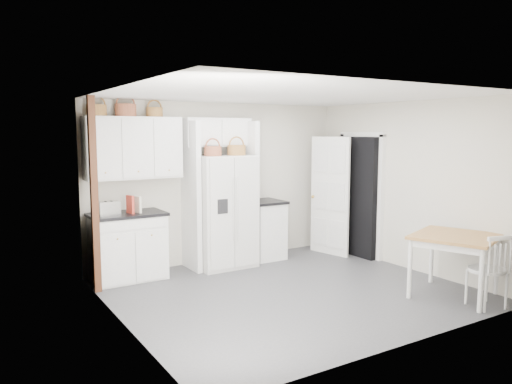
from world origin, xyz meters
TOP-DOWN VIEW (x-y plane):
  - floor at (0.00, 0.00)m, footprint 4.50×4.50m
  - ceiling at (0.00, 0.00)m, footprint 4.50×4.50m
  - wall_back at (0.00, 2.00)m, footprint 4.50×0.00m
  - wall_left at (-2.25, 0.00)m, footprint 0.00×4.00m
  - wall_right at (2.25, 0.00)m, footprint 0.00×4.00m
  - refrigerator at (-0.15, 1.62)m, footprint 0.91×0.74m
  - base_cab_left at (-1.67, 1.70)m, footprint 1.01×0.64m
  - base_cab_right at (0.68, 1.70)m, footprint 0.54×0.64m
  - dining_table at (1.70, -1.28)m, footprint 1.26×1.26m
  - windsor_chair at (1.69, -1.75)m, footprint 0.54×0.51m
  - counter_left at (-1.67, 1.70)m, footprint 1.05×0.68m
  - counter_right at (0.68, 1.70)m, footprint 0.58×0.69m
  - toaster at (-1.95, 1.59)m, footprint 0.30×0.18m
  - cookbook_red at (-1.64, 1.62)m, footprint 0.07×0.18m
  - cookbook_cream at (-1.53, 1.62)m, footprint 0.07×0.16m
  - basket_upper_a at (-2.01, 1.83)m, footprint 0.28×0.28m
  - basket_upper_b at (-1.60, 1.83)m, footprint 0.30×0.30m
  - basket_upper_c at (-1.17, 1.83)m, footprint 0.25×0.25m
  - basket_fridge_a at (-0.37, 1.52)m, footprint 0.27×0.27m
  - basket_fridge_b at (0.05, 1.52)m, footprint 0.29×0.29m
  - upper_cabinet at (-1.50, 1.83)m, footprint 1.40×0.34m
  - bridge_cabinet at (-0.15, 1.83)m, footprint 1.12×0.34m
  - fridge_panel_left at (-0.66, 1.70)m, footprint 0.08×0.60m
  - fridge_panel_right at (0.36, 1.70)m, footprint 0.08×0.60m
  - trim_post at (-2.20, 1.35)m, footprint 0.09×0.09m
  - doorway_void at (2.16, 1.00)m, footprint 0.18×0.85m
  - door_slab at (1.80, 1.33)m, footprint 0.21×0.79m

SIDE VIEW (x-z plane):
  - floor at x=0.00m, z-range 0.00..0.00m
  - dining_table at x=1.70m, z-range 0.00..0.81m
  - windsor_chair at x=1.69m, z-range 0.00..0.93m
  - base_cab_left at x=-1.67m, z-range 0.00..0.93m
  - base_cab_right at x=0.68m, z-range 0.00..0.94m
  - refrigerator at x=-0.15m, z-range 0.00..1.77m
  - counter_left at x=-1.67m, z-range 0.93..0.98m
  - counter_right at x=0.68m, z-range 0.94..0.99m
  - doorway_void at x=2.16m, z-range 0.00..2.05m
  - door_slab at x=1.80m, z-range 0.00..2.05m
  - toaster at x=-1.95m, z-range 0.98..1.18m
  - cookbook_cream at x=-1.53m, z-range 0.98..1.21m
  - cookbook_red at x=-1.64m, z-range 0.98..1.23m
  - fridge_panel_left at x=-0.66m, z-range 0.00..2.30m
  - fridge_panel_right at x=0.36m, z-range 0.00..2.30m
  - wall_back at x=0.00m, z-range -0.95..3.55m
  - wall_left at x=-2.25m, z-range -0.70..3.30m
  - wall_right at x=2.25m, z-range -0.70..3.30m
  - trim_post at x=-2.20m, z-range 0.00..2.60m
  - basket_fridge_a at x=-0.37m, z-range 1.77..1.91m
  - basket_fridge_b at x=0.05m, z-range 1.77..1.93m
  - upper_cabinet at x=-1.50m, z-range 1.45..2.35m
  - bridge_cabinet at x=-0.15m, z-range 1.90..2.35m
  - basket_upper_c at x=-1.17m, z-range 2.35..2.49m
  - basket_upper_a at x=-2.01m, z-range 2.35..2.51m
  - basket_upper_b at x=-1.60m, z-range 2.35..2.53m
  - ceiling at x=0.00m, z-range 2.60..2.60m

